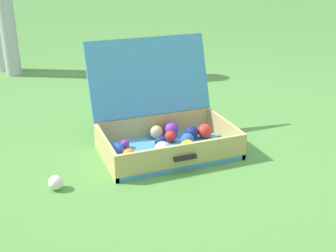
# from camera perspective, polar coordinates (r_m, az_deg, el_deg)

# --- Properties ---
(ground_plane) EXTENTS (16.00, 16.00, 0.00)m
(ground_plane) POSITION_cam_1_polar(r_m,az_deg,el_deg) (2.23, 2.63, -3.49)
(ground_plane) COLOR #569342
(open_suitcase) EXTENTS (0.66, 0.58, 0.53)m
(open_suitcase) POSITION_cam_1_polar(r_m,az_deg,el_deg) (2.25, -0.59, -0.14)
(open_suitcase) COLOR #4799C6
(open_suitcase) RESTS_ON ground
(stray_ball_on_grass) EXTENTS (0.06, 0.06, 0.06)m
(stray_ball_on_grass) POSITION_cam_1_polar(r_m,az_deg,el_deg) (1.96, -14.31, -7.12)
(stray_ball_on_grass) COLOR white
(stray_ball_on_grass) RESTS_ON ground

